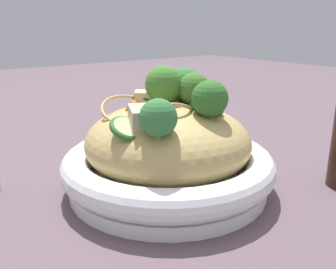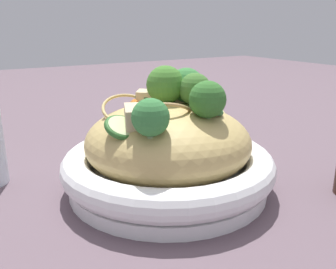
{
  "view_description": "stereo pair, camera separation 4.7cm",
  "coord_description": "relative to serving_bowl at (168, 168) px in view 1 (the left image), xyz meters",
  "views": [
    {
      "loc": [
        -0.27,
        -0.36,
        0.21
      ],
      "look_at": [
        0.0,
        0.0,
        0.08
      ],
      "focal_mm": 39.08,
      "sensor_mm": 36.0,
      "label": 1
    },
    {
      "loc": [
        -0.23,
        -0.39,
        0.21
      ],
      "look_at": [
        0.0,
        0.0,
        0.08
      ],
      "focal_mm": 39.08,
      "sensor_mm": 36.0,
      "label": 2
    }
  ],
  "objects": [
    {
      "name": "serving_bowl",
      "position": [
        0.0,
        0.0,
        0.0
      ],
      "size": [
        0.28,
        0.28,
        0.05
      ],
      "color": "white",
      "rests_on": "ground_plane"
    },
    {
      "name": "carrot_coins",
      "position": [
        0.03,
        0.03,
        0.08
      ],
      "size": [
        0.13,
        0.04,
        0.03
      ],
      "color": "orange",
      "rests_on": "serving_bowl"
    },
    {
      "name": "chicken_chunks",
      "position": [
        -0.0,
        0.01,
        0.09
      ],
      "size": [
        0.14,
        0.11,
        0.03
      ],
      "color": "#D2BC8B",
      "rests_on": "serving_bowl"
    },
    {
      "name": "broccoli_florets",
      "position": [
        0.02,
        -0.0,
        0.1
      ],
      "size": [
        0.15,
        0.16,
        0.07
      ],
      "color": "#8FB774",
      "rests_on": "serving_bowl"
    },
    {
      "name": "ground_plane",
      "position": [
        0.0,
        0.0,
        -0.03
      ],
      "size": [
        3.0,
        3.0,
        0.0
      ],
      "primitive_type": "plane",
      "color": "#5C4A53"
    },
    {
      "name": "zucchini_slices",
      "position": [
        -0.01,
        -0.01,
        0.08
      ],
      "size": [
        0.16,
        0.12,
        0.04
      ],
      "color": "beige",
      "rests_on": "serving_bowl"
    },
    {
      "name": "noodle_heap",
      "position": [
        -0.0,
        0.0,
        0.04
      ],
      "size": [
        0.21,
        0.21,
        0.11
      ],
      "color": "tan",
      "rests_on": "serving_bowl"
    }
  ]
}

